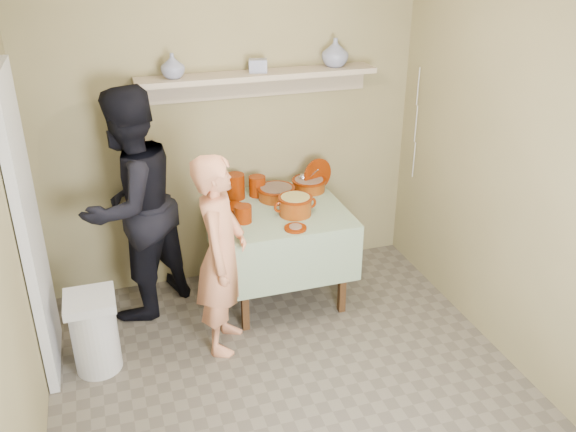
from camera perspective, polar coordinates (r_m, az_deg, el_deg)
name	(u,v)px	position (r m, az deg, el deg)	size (l,w,h in m)	color
ground	(302,407)	(3.96, 1.31, -17.43)	(3.50, 3.50, 0.00)	#60584B
tile_panel	(30,230)	(4.08, -23.00, -1.19)	(0.06, 0.70, 2.00)	silver
plate_stack_a	(235,186)	(4.77, -4.96, 2.79)	(0.15, 0.15, 0.20)	#651A02
plate_stack_b	(257,186)	(4.81, -2.90, 2.82)	(0.13, 0.13, 0.16)	#651A02
bowl_stack	(243,214)	(4.39, -4.22, 0.20)	(0.13, 0.13, 0.13)	#651A02
empty_bowl	(234,209)	(4.56, -5.08, 0.67)	(0.17, 0.17, 0.05)	#651A02
propped_lid	(318,175)	(4.93, 2.78, 3.89)	(0.26, 0.26, 0.02)	#651A02
vase_right	(335,52)	(4.80, 4.43, 15.01)	(0.20, 0.20, 0.21)	navy
vase_left	(173,66)	(4.47, -10.75, 13.64)	(0.17, 0.17, 0.18)	navy
ceramic_box	(258,66)	(4.60, -2.83, 13.86)	(0.13, 0.09, 0.09)	navy
person_cook	(221,255)	(4.09, -6.27, -3.66)	(0.52, 0.34, 1.42)	#E28C61
person_helper	(131,206)	(4.54, -14.45, 0.94)	(0.85, 0.66, 1.74)	black
room_shell	(305,163)	(3.09, 1.61, 4.99)	(3.04, 3.54, 2.62)	#8E8357
serving_table	(279,222)	(4.67, -0.82, -0.58)	(0.97, 0.97, 0.76)	#4C2D16
cazuela_meat_a	(276,192)	(4.75, -1.11, 2.26)	(0.30, 0.30, 0.10)	#6D2604
cazuela_meat_b	(309,184)	(4.91, 1.97, 3.04)	(0.28, 0.28, 0.10)	#6D2604
ladle	(304,178)	(4.89, 1.49, 3.61)	(0.08, 0.26, 0.19)	silver
cazuela_rice	(295,204)	(4.48, 0.69, 1.13)	(0.33, 0.25, 0.14)	#6D2604
front_plate	(295,228)	(4.29, 0.70, -1.11)	(0.16, 0.16, 0.03)	#651A02
wall_shelf	(257,78)	(4.65, -2.88, 12.79)	(1.80, 0.25, 0.21)	tan
trash_bin	(95,333)	(4.26, -17.65, -10.36)	(0.32, 0.32, 0.56)	silver
electrical_cord	(416,124)	(5.07, 11.88, 8.43)	(0.01, 0.05, 0.90)	silver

